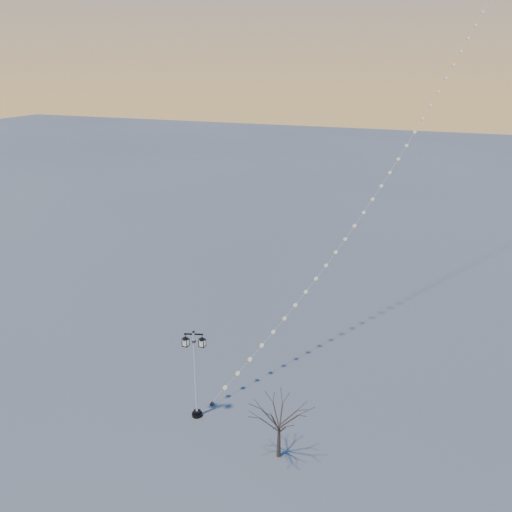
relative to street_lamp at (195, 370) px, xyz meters
The scene contains 4 objects.
ground 3.20m from the street_lamp, 64.86° to the right, with size 300.00×300.00×0.00m, color slate.
street_lamp is the anchor object (origin of this frame).
bare_tree 5.89m from the street_lamp, 14.79° to the right, with size 2.22×2.22×3.68m.
kite_train 24.00m from the street_lamp, 67.84° to the left, with size 15.48×36.41×30.80m.
Camera 1 is at (12.85, -23.03, 19.88)m, focal length 37.58 mm.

